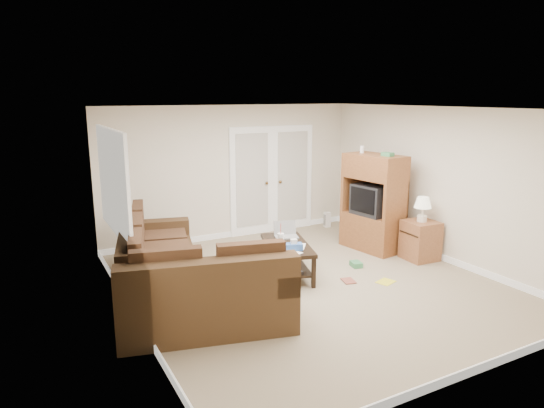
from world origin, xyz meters
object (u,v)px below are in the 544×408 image
sectional_sofa (178,277)px  side_cabinet (421,237)px  coffee_table (287,257)px  tv_armoire (373,202)px

sectional_sofa → side_cabinet: bearing=11.6°
sectional_sofa → coffee_table: (1.78, 0.25, -0.10)m
tv_armoire → sectional_sofa: bearing=-178.4°
coffee_table → side_cabinet: (2.30, -0.43, 0.11)m
coffee_table → side_cabinet: bearing=6.9°
coffee_table → tv_armoire: tv_armoire is taller
sectional_sofa → tv_armoire: tv_armoire is taller
side_cabinet → tv_armoire: bearing=115.6°
sectional_sofa → tv_armoire: size_ratio=1.91×
tv_armoire → side_cabinet: size_ratio=1.70×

